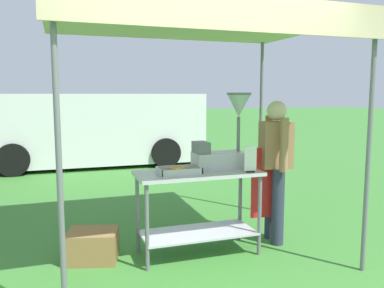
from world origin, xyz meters
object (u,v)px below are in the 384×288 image
stall_canopy (195,28)px  donut_tray (179,172)px  menu_sign (250,161)px  vendor (275,164)px  van_white (91,128)px  donut_cart (198,195)px  donut_fryer (225,141)px  supply_crate (92,246)px

stall_canopy → donut_tray: 1.46m
menu_sign → vendor: bearing=31.4°
vendor → van_white: size_ratio=0.31×
menu_sign → donut_cart: bearing=157.4°
donut_cart → donut_fryer: donut_fryer is taller
vendor → van_white: van_white is taller
stall_canopy → donut_cart: (0.00, -0.10, -1.71)m
supply_crate → van_white: 5.82m
supply_crate → donut_cart: bearing=-9.8°
donut_fryer → vendor: (0.61, -0.01, -0.29)m
donut_fryer → menu_sign: donut_fryer is taller
donut_tray → menu_sign: (0.72, -0.13, 0.09)m
donut_fryer → vendor: donut_fryer is taller
donut_cart → vendor: vendor is taller
menu_sign → supply_crate: menu_sign is taller
donut_fryer → donut_cart: bearing=-166.8°
donut_tray → vendor: 1.18m
stall_canopy → van_white: size_ratio=0.56×
donut_cart → supply_crate: size_ratio=2.22×
donut_cart → supply_crate: donut_cart is taller
menu_sign → vendor: 0.53m
stall_canopy → supply_crate: (-1.08, 0.09, -2.19)m
van_white → stall_canopy: bearing=-83.9°
donut_tray → menu_sign: 0.74m
donut_fryer → donut_tray: bearing=-165.0°
donut_tray → van_white: (-0.40, 6.01, -0.04)m
menu_sign → stall_canopy: bearing=148.4°
stall_canopy → vendor: 1.72m
vendor → donut_cart: bearing=-175.9°
donut_fryer → supply_crate: 1.75m
stall_canopy → menu_sign: size_ratio=10.82×
menu_sign → donut_tray: bearing=169.4°
donut_fryer → van_white: bearing=99.2°
donut_tray → menu_sign: menu_sign is taller
stall_canopy → van_white: stall_canopy is taller
donut_cart → donut_fryer: size_ratio=1.59×
donut_cart → donut_tray: (-0.23, -0.07, 0.28)m
vendor → van_white: 6.08m
vendor → menu_sign: bearing=-148.6°
stall_canopy → donut_fryer: size_ratio=3.59×
stall_canopy → supply_crate: bearing=175.4°
donut_cart → van_white: bearing=96.0°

